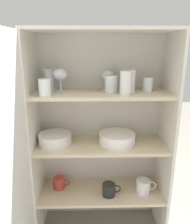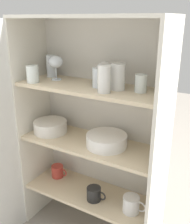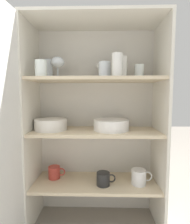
% 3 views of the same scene
% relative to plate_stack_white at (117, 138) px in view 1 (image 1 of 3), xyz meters
% --- Properties ---
extents(cupboard_back_panel, '(0.88, 0.02, 1.36)m').
position_rel_plate_stack_white_xyz_m(cupboard_back_panel, '(-0.11, 0.15, -0.01)').
color(cupboard_back_panel, silver).
rests_on(cupboard_back_panel, ground_plane).
extents(cupboard_side_left, '(0.02, 0.34, 1.36)m').
position_rel_plate_stack_white_xyz_m(cupboard_side_left, '(-0.54, -0.01, -0.01)').
color(cupboard_side_left, silver).
rests_on(cupboard_side_left, ground_plane).
extents(cupboard_side_right, '(0.02, 0.34, 1.36)m').
position_rel_plate_stack_white_xyz_m(cupboard_side_right, '(0.32, -0.01, -0.01)').
color(cupboard_side_right, silver).
rests_on(cupboard_side_right, ground_plane).
extents(cupboard_top_panel, '(0.88, 0.34, 0.02)m').
position_rel_plate_stack_white_xyz_m(cupboard_top_panel, '(-0.11, -0.01, 0.67)').
color(cupboard_top_panel, silver).
rests_on(cupboard_top_panel, cupboard_side_left).
extents(shelf_board_lower, '(0.84, 0.30, 0.02)m').
position_rel_plate_stack_white_xyz_m(shelf_board_lower, '(-0.11, -0.01, -0.41)').
color(shelf_board_lower, beige).
extents(shelf_board_middle, '(0.84, 0.30, 0.02)m').
position_rel_plate_stack_white_xyz_m(shelf_board_middle, '(-0.11, -0.01, -0.05)').
color(shelf_board_middle, beige).
extents(shelf_board_upper, '(0.84, 0.30, 0.02)m').
position_rel_plate_stack_white_xyz_m(shelf_board_upper, '(-0.11, -0.01, 0.30)').
color(shelf_board_upper, beige).
extents(cupboard_door, '(0.05, 0.44, 1.36)m').
position_rel_plate_stack_white_xyz_m(cupboard_door, '(-0.56, -0.40, -0.01)').
color(cupboard_door, silver).
rests_on(cupboard_door, ground_plane).
extents(tumbler_glass_0, '(0.08, 0.08, 0.14)m').
position_rel_plate_stack_white_xyz_m(tumbler_glass_0, '(0.06, -0.00, 0.38)').
color(tumbler_glass_0, white).
rests_on(tumbler_glass_0, shelf_board_upper).
extents(tumbler_glass_1, '(0.07, 0.07, 0.14)m').
position_rel_plate_stack_white_xyz_m(tumbler_glass_1, '(0.03, -0.09, 0.38)').
color(tumbler_glass_1, white).
rests_on(tumbler_glass_1, shelf_board_upper).
extents(tumbler_glass_2, '(0.07, 0.07, 0.10)m').
position_rel_plate_stack_white_xyz_m(tumbler_glass_2, '(-0.43, -0.11, 0.36)').
color(tumbler_glass_2, white).
rests_on(tumbler_glass_2, shelf_board_upper).
extents(tumbler_glass_3, '(0.06, 0.06, 0.09)m').
position_rel_plate_stack_white_xyz_m(tumbler_glass_3, '(0.18, 0.01, 0.36)').
color(tumbler_glass_3, white).
rests_on(tumbler_glass_3, shelf_board_upper).
extents(tumbler_glass_4, '(0.08, 0.08, 0.11)m').
position_rel_plate_stack_white_xyz_m(tumbler_glass_4, '(-0.05, -0.00, 0.36)').
color(tumbler_glass_4, white).
rests_on(tumbler_glass_4, shelf_board_upper).
extents(tumbler_glass_5, '(0.06, 0.06, 0.14)m').
position_rel_plate_stack_white_xyz_m(tumbler_glass_5, '(-0.44, 0.07, 0.38)').
color(tumbler_glass_5, white).
rests_on(tumbler_glass_5, shelf_board_upper).
extents(wine_glass_0, '(0.09, 0.09, 0.15)m').
position_rel_plate_stack_white_xyz_m(wine_glass_0, '(-0.36, 0.02, 0.42)').
color(wine_glass_0, white).
rests_on(wine_glass_0, shelf_board_upper).
extents(wine_glass_1, '(0.08, 0.08, 0.13)m').
position_rel_plate_stack_white_xyz_m(wine_glass_1, '(-0.06, 0.08, 0.40)').
color(wine_glass_1, white).
rests_on(wine_glass_1, shelf_board_upper).
extents(plate_stack_white, '(0.24, 0.24, 0.07)m').
position_rel_plate_stack_white_xyz_m(plate_stack_white, '(0.00, 0.00, 0.00)').
color(plate_stack_white, white).
rests_on(plate_stack_white, shelf_board_middle).
extents(mixing_bowl_large, '(0.21, 0.21, 0.08)m').
position_rel_plate_stack_white_xyz_m(mixing_bowl_large, '(-0.41, -0.01, 0.01)').
color(mixing_bowl_large, silver).
rests_on(mixing_bowl_large, shelf_board_middle).
extents(coffee_mug_primary, '(0.13, 0.09, 0.09)m').
position_rel_plate_stack_white_xyz_m(coffee_mug_primary, '(-0.05, -0.05, -0.35)').
color(coffee_mug_primary, black).
rests_on(coffee_mug_primary, shelf_board_lower).
extents(coffee_mug_extra_1, '(0.12, 0.08, 0.09)m').
position_rel_plate_stack_white_xyz_m(coffee_mug_extra_1, '(-0.40, 0.03, -0.35)').
color(coffee_mug_extra_1, '#BC3D33').
rests_on(coffee_mug_extra_1, shelf_board_lower).
extents(coffee_mug_extra_2, '(0.14, 0.10, 0.10)m').
position_rel_plate_stack_white_xyz_m(coffee_mug_extra_2, '(0.19, -0.04, -0.35)').
color(coffee_mug_extra_2, white).
rests_on(coffee_mug_extra_2, shelf_board_lower).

